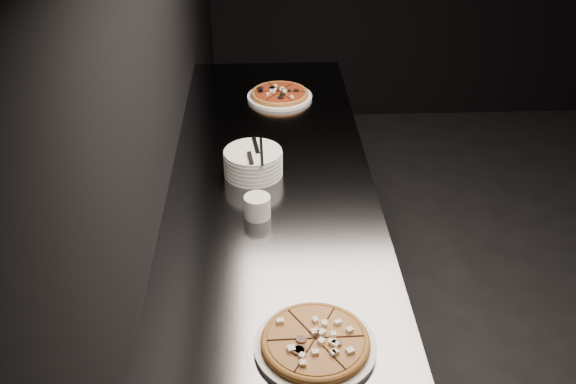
{
  "coord_description": "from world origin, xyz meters",
  "views": [
    {
      "loc": [
        -2.16,
        -1.94,
        2.13
      ],
      "look_at": [
        -2.08,
        -0.18,
        1.02
      ],
      "focal_mm": 40.0,
      "sensor_mm": 36.0,
      "label": 1
    }
  ],
  "objects_px": {
    "pizza_mushroom": "(315,343)",
    "counter": "(273,286)",
    "pizza_tomato": "(280,95)",
    "cutlery": "(255,152)",
    "plate_stack": "(253,162)",
    "ramekin": "(257,206)"
  },
  "relations": [
    {
      "from": "cutlery",
      "to": "ramekin",
      "type": "distance_m",
      "value": 0.27
    },
    {
      "from": "plate_stack",
      "to": "ramekin",
      "type": "xyz_separation_m",
      "value": [
        0.01,
        -0.28,
        -0.01
      ]
    },
    {
      "from": "counter",
      "to": "pizza_mushroom",
      "type": "xyz_separation_m",
      "value": [
        0.09,
        -0.78,
        0.48
      ]
    },
    {
      "from": "plate_stack",
      "to": "ramekin",
      "type": "height_order",
      "value": "plate_stack"
    },
    {
      "from": "pizza_tomato",
      "to": "ramekin",
      "type": "bearing_deg",
      "value": -96.33
    },
    {
      "from": "pizza_tomato",
      "to": "cutlery",
      "type": "distance_m",
      "value": 0.7
    },
    {
      "from": "counter",
      "to": "plate_stack",
      "type": "distance_m",
      "value": 0.52
    },
    {
      "from": "pizza_mushroom",
      "to": "plate_stack",
      "type": "relative_size",
      "value": 1.48
    },
    {
      "from": "counter",
      "to": "pizza_tomato",
      "type": "xyz_separation_m",
      "value": [
        0.05,
        0.77,
        0.48
      ]
    },
    {
      "from": "pizza_tomato",
      "to": "cutlery",
      "type": "height_order",
      "value": "cutlery"
    },
    {
      "from": "pizza_mushroom",
      "to": "counter",
      "type": "bearing_deg",
      "value": 96.82
    },
    {
      "from": "plate_stack",
      "to": "ramekin",
      "type": "bearing_deg",
      "value": -87.14
    },
    {
      "from": "counter",
      "to": "ramekin",
      "type": "xyz_separation_m",
      "value": [
        -0.05,
        -0.18,
        0.5
      ]
    },
    {
      "from": "ramekin",
      "to": "plate_stack",
      "type": "bearing_deg",
      "value": 92.86
    },
    {
      "from": "pizza_mushroom",
      "to": "pizza_tomato",
      "type": "distance_m",
      "value": 1.55
    },
    {
      "from": "counter",
      "to": "cutlery",
      "type": "bearing_deg",
      "value": 123.24
    },
    {
      "from": "pizza_mushroom",
      "to": "plate_stack",
      "type": "bearing_deg",
      "value": 100.19
    },
    {
      "from": "pizza_mushroom",
      "to": "pizza_tomato",
      "type": "bearing_deg",
      "value": 91.43
    },
    {
      "from": "counter",
      "to": "ramekin",
      "type": "relative_size",
      "value": 27.81
    },
    {
      "from": "cutlery",
      "to": "plate_stack",
      "type": "bearing_deg",
      "value": 110.6
    },
    {
      "from": "ramekin",
      "to": "pizza_mushroom",
      "type": "bearing_deg",
      "value": -76.51
    },
    {
      "from": "pizza_tomato",
      "to": "plate_stack",
      "type": "bearing_deg",
      "value": -100.07
    }
  ]
}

